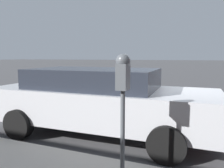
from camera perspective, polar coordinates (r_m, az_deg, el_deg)
name	(u,v)px	position (r m, az deg, el deg)	size (l,w,h in m)	color
ground_plane	(185,131)	(5.52, 18.54, -11.48)	(220.00, 220.00, 0.00)	#424244
parking_meter	(123,83)	(2.84, 2.87, 0.18)	(0.21, 0.19, 1.63)	#4C5156
car_silver	(100,99)	(4.86, -3.18, -4.03)	(2.09, 4.94, 1.47)	#B7BABF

